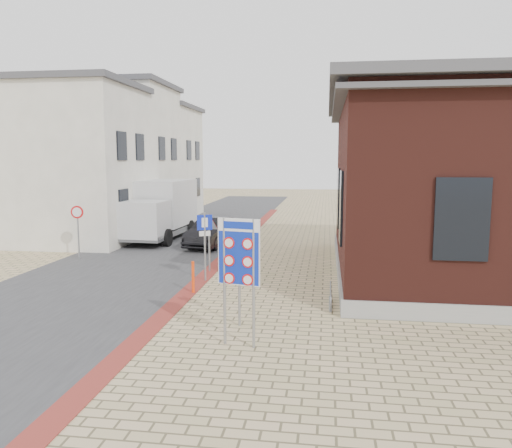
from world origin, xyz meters
The scene contains 16 objects.
ground centered at (0.00, 0.00, 0.00)m, with size 120.00×120.00×0.00m, color tan.
road_strip centered at (-5.50, 15.00, 0.01)m, with size 7.00×60.00×0.02m, color #38383A.
curb_strip centered at (-2.00, 10.00, 0.01)m, with size 0.60×40.00×0.02m, color maroon.
brick_building centered at (8.99, 7.00, 3.49)m, with size 13.00×13.00×6.80m.
townhouse_near centered at (-10.99, 12.00, 4.17)m, with size 7.40×6.40×8.30m.
townhouse_mid centered at (-10.99, 18.00, 4.57)m, with size 7.40×6.40×9.10m.
townhouse_far centered at (-10.99, 24.00, 4.17)m, with size 7.40×6.40×8.30m.
bike_rack centered at (2.65, 2.20, 0.26)m, with size 0.08×1.80×0.60m.
sedan centered at (-3.20, 11.71, 0.71)m, with size 1.49×4.28×1.41m, color black.
box_truck centered at (-6.49, 13.22, 1.65)m, with size 2.85×6.23×3.20m.
border_sign centered at (0.50, -1.50, 2.18)m, with size 1.02×0.26×3.03m.
essen_sign centered at (0.26, -0.08, 1.50)m, with size 0.62×0.09×2.29m.
parking_sign centered at (-1.80, 4.50, 1.69)m, with size 0.51×0.26×2.48m.
yield_sign centered at (-2.00, 6.00, 1.69)m, with size 0.79×0.07×2.23m.
speed_sign centered at (-8.23, 7.56, 1.58)m, with size 0.56×0.09×2.36m.
bollard centered at (-1.80, 2.85, 0.53)m, with size 0.10×0.10×1.06m, color #FF420D.
Camera 1 is at (2.48, -12.62, 4.38)m, focal length 35.00 mm.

